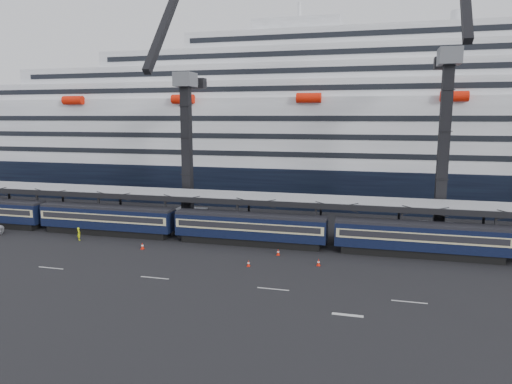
# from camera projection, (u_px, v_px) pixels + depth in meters

# --- Properties ---
(ground) EXTENTS (260.00, 260.00, 0.00)m
(ground) POSITION_uv_depth(u_px,v_px,m) (301.00, 276.00, 45.51)
(ground) COLOR black
(ground) RESTS_ON ground
(lane_markings) EXTENTS (111.00, 4.27, 0.02)m
(lane_markings) POSITION_uv_depth(u_px,v_px,m) (387.00, 305.00, 38.52)
(lane_markings) COLOR beige
(lane_markings) RESTS_ON ground
(train) EXTENTS (133.05, 3.00, 4.05)m
(train) POSITION_uv_depth(u_px,v_px,m) (276.00, 229.00, 55.85)
(train) COLOR black
(train) RESTS_ON ground
(canopy) EXTENTS (130.00, 6.25, 5.53)m
(canopy) POSITION_uv_depth(u_px,v_px,m) (319.00, 200.00, 58.04)
(canopy) COLOR gray
(canopy) RESTS_ON ground
(cruise_ship) EXTENTS (214.09, 28.84, 34.00)m
(cruise_ship) POSITION_uv_depth(u_px,v_px,m) (333.00, 135.00, 87.72)
(cruise_ship) COLOR black
(cruise_ship) RESTS_ON ground
(crane_dark_near) EXTENTS (4.50, 17.75, 35.08)m
(crane_dark_near) POSITION_uv_depth(u_px,v_px,m) (186.00, 143.00, 66.24)
(crane_dark_near) COLOR #53565B
(crane_dark_near) RESTS_ON ground
(crane_dark_mid) EXTENTS (4.50, 18.24, 39.64)m
(crane_dark_mid) POSITION_uv_depth(u_px,v_px,m) (445.00, 136.00, 56.47)
(crane_dark_mid) COLOR #53565B
(crane_dark_mid) RESTS_ON ground
(worker) EXTENTS (0.72, 0.71, 1.68)m
(worker) POSITION_uv_depth(u_px,v_px,m) (79.00, 234.00, 58.78)
(worker) COLOR #E3F70D
(worker) RESTS_ON ground
(traffic_cone_b) EXTENTS (0.41, 0.41, 0.82)m
(traffic_cone_b) POSITION_uv_depth(u_px,v_px,m) (142.00, 246.00, 54.92)
(traffic_cone_b) COLOR red
(traffic_cone_b) RESTS_ON ground
(traffic_cone_c) EXTENTS (0.34, 0.34, 0.68)m
(traffic_cone_c) POSITION_uv_depth(u_px,v_px,m) (248.00, 263.00, 48.57)
(traffic_cone_c) COLOR red
(traffic_cone_c) RESTS_ON ground
(traffic_cone_d) EXTENTS (0.37, 0.37, 0.74)m
(traffic_cone_d) POSITION_uv_depth(u_px,v_px,m) (278.00, 252.00, 52.48)
(traffic_cone_d) COLOR red
(traffic_cone_d) RESTS_ON ground
(traffic_cone_e) EXTENTS (0.38, 0.38, 0.77)m
(traffic_cone_e) POSITION_uv_depth(u_px,v_px,m) (318.00, 262.00, 48.75)
(traffic_cone_e) COLOR red
(traffic_cone_e) RESTS_ON ground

